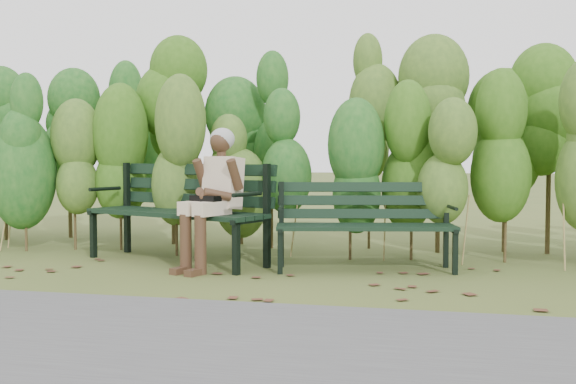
# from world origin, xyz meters

# --- Properties ---
(ground) EXTENTS (80.00, 80.00, 0.00)m
(ground) POSITION_xyz_m (0.00, 0.00, 0.00)
(ground) COLOR #495A27
(footpath) EXTENTS (60.00, 2.50, 0.01)m
(footpath) POSITION_xyz_m (0.00, -2.20, 0.01)
(footpath) COLOR #474749
(footpath) RESTS_ON ground
(hedge_band) EXTENTS (11.04, 1.67, 2.42)m
(hedge_band) POSITION_xyz_m (0.00, 1.86, 1.26)
(hedge_band) COLOR #47381E
(hedge_band) RESTS_ON ground
(leaf_litter) EXTENTS (5.95, 2.26, 0.01)m
(leaf_litter) POSITION_xyz_m (-0.04, -0.11, 0.00)
(leaf_litter) COLOR brown
(leaf_litter) RESTS_ON ground
(bench_left) EXTENTS (2.10, 1.32, 1.00)m
(bench_left) POSITION_xyz_m (-1.22, 0.86, 0.59)
(bench_left) COLOR black
(bench_left) RESTS_ON ground
(bench_right) EXTENTS (1.73, 0.86, 0.83)m
(bench_right) POSITION_xyz_m (0.65, 0.77, 0.49)
(bench_right) COLOR black
(bench_right) RESTS_ON ground
(seated_woman) EXTENTS (0.59, 0.80, 1.35)m
(seated_woman) POSITION_xyz_m (-0.75, 0.47, 0.77)
(seated_woman) COLOR #C7B397
(seated_woman) RESTS_ON ground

